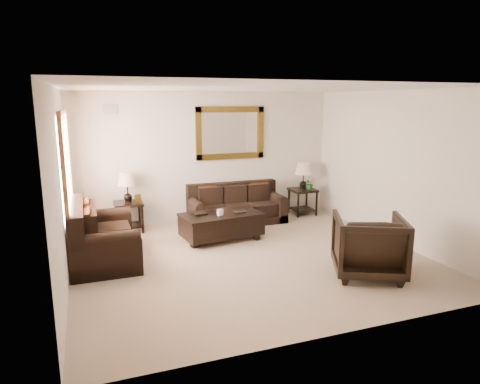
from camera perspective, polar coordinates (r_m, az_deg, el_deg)
name	(u,v)px	position (r m, az deg, el deg)	size (l,w,h in m)	color
room	(251,177)	(6.70, 1.41, 2.06)	(5.51, 5.01, 2.71)	#88725E
window	(66,165)	(7.11, -22.18, 3.39)	(0.07, 1.96, 1.66)	white
mirror	(230,133)	(9.11, -1.29, 7.87)	(1.50, 0.06, 1.10)	#452D0D
air_vent	(110,110)	(8.64, -16.89, 10.46)	(0.25, 0.02, 0.18)	#999999
sofa	(236,208)	(9.02, -0.51, -2.19)	(1.98, 0.86, 0.81)	black
loveseat	(100,240)	(7.18, -18.19, -6.09)	(1.00, 1.69, 0.95)	black
end_table_left	(128,193)	(8.54, -14.73, -0.14)	(0.54, 0.54, 1.18)	black
end_table_right	(303,181)	(9.64, 8.42, 1.48)	(0.53, 0.53, 1.18)	black
coffee_table	(221,223)	(7.90, -2.50, -4.18)	(1.54, 0.96, 0.61)	black
armchair	(369,243)	(6.52, 16.79, -6.47)	(0.97, 0.90, 0.99)	black
potted_plant	(310,185)	(9.63, 9.29, 0.96)	(0.24, 0.27, 0.21)	#1D511B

